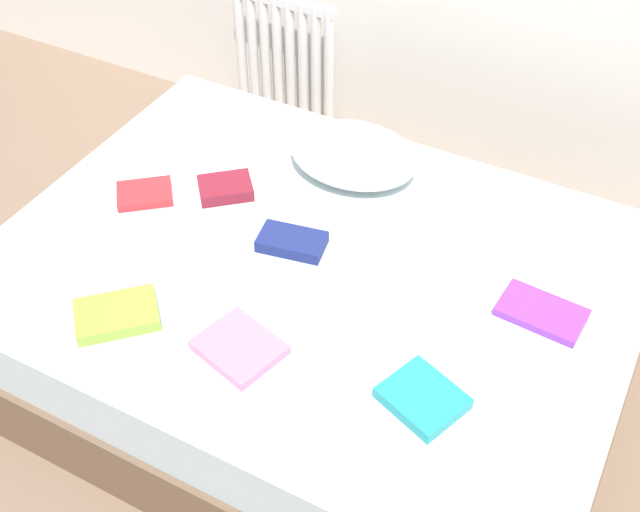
{
  "coord_description": "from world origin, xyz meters",
  "views": [
    {
      "loc": [
        0.87,
        -1.58,
        2.24
      ],
      "look_at": [
        0.0,
        0.05,
        0.48
      ],
      "focal_mm": 45.14,
      "sensor_mm": 36.0,
      "label": 1
    }
  ],
  "objects_px": {
    "textbook_purple": "(542,312)",
    "textbook_teal": "(423,398)",
    "bed": "(313,316)",
    "textbook_maroon": "(225,188)",
    "textbook_navy": "(292,242)",
    "textbook_lime": "(117,315)",
    "textbook_pink": "(239,347)",
    "radiator": "(284,60)",
    "pillow": "(354,154)",
    "textbook_red": "(145,194)"
  },
  "relations": [
    {
      "from": "textbook_navy",
      "to": "textbook_maroon",
      "type": "distance_m",
      "value": 0.36
    },
    {
      "from": "bed",
      "to": "textbook_maroon",
      "type": "xyz_separation_m",
      "value": [
        -0.42,
        0.16,
        0.27
      ]
    },
    {
      "from": "bed",
      "to": "textbook_red",
      "type": "xyz_separation_m",
      "value": [
        -0.65,
        0.01,
        0.27
      ]
    },
    {
      "from": "textbook_lime",
      "to": "textbook_pink",
      "type": "bearing_deg",
      "value": -34.2
    },
    {
      "from": "bed",
      "to": "textbook_purple",
      "type": "height_order",
      "value": "textbook_purple"
    },
    {
      "from": "textbook_teal",
      "to": "textbook_maroon",
      "type": "relative_size",
      "value": 1.12
    },
    {
      "from": "pillow",
      "to": "radiator",
      "type": "bearing_deg",
      "value": 134.12
    },
    {
      "from": "bed",
      "to": "textbook_purple",
      "type": "distance_m",
      "value": 0.75
    },
    {
      "from": "bed",
      "to": "pillow",
      "type": "bearing_deg",
      "value": 101.07
    },
    {
      "from": "radiator",
      "to": "pillow",
      "type": "height_order",
      "value": "radiator"
    },
    {
      "from": "textbook_navy",
      "to": "textbook_purple",
      "type": "height_order",
      "value": "textbook_navy"
    },
    {
      "from": "pillow",
      "to": "textbook_purple",
      "type": "height_order",
      "value": "pillow"
    },
    {
      "from": "radiator",
      "to": "textbook_purple",
      "type": "bearing_deg",
      "value": -36.13
    },
    {
      "from": "textbook_navy",
      "to": "textbook_maroon",
      "type": "relative_size",
      "value": 1.17
    },
    {
      "from": "textbook_lime",
      "to": "textbook_maroon",
      "type": "xyz_separation_m",
      "value": [
        -0.04,
        0.64,
        0.0
      ]
    },
    {
      "from": "textbook_red",
      "to": "textbook_pink",
      "type": "bearing_deg",
      "value": -72.44
    },
    {
      "from": "bed",
      "to": "textbook_pink",
      "type": "bearing_deg",
      "value": -91.15
    },
    {
      "from": "textbook_navy",
      "to": "textbook_pink",
      "type": "bearing_deg",
      "value": -90.19
    },
    {
      "from": "textbook_teal",
      "to": "bed",
      "type": "bearing_deg",
      "value": 167.46
    },
    {
      "from": "textbook_pink",
      "to": "radiator",
      "type": "bearing_deg",
      "value": 131.55
    },
    {
      "from": "radiator",
      "to": "textbook_red",
      "type": "distance_m",
      "value": 1.21
    },
    {
      "from": "textbook_red",
      "to": "textbook_lime",
      "type": "distance_m",
      "value": 0.56
    },
    {
      "from": "textbook_teal",
      "to": "textbook_maroon",
      "type": "xyz_separation_m",
      "value": [
        -0.93,
        0.49,
        0.0
      ]
    },
    {
      "from": "textbook_purple",
      "to": "radiator",
      "type": "bearing_deg",
      "value": 148.1
    },
    {
      "from": "textbook_purple",
      "to": "textbook_teal",
      "type": "bearing_deg",
      "value": -108.42
    },
    {
      "from": "bed",
      "to": "textbook_navy",
      "type": "relative_size",
      "value": 9.53
    },
    {
      "from": "textbook_pink",
      "to": "bed",
      "type": "bearing_deg",
      "value": 104.45
    },
    {
      "from": "radiator",
      "to": "textbook_red",
      "type": "bearing_deg",
      "value": -83.23
    },
    {
      "from": "textbook_purple",
      "to": "textbook_lime",
      "type": "distance_m",
      "value": 1.23
    },
    {
      "from": "textbook_teal",
      "to": "textbook_maroon",
      "type": "height_order",
      "value": "textbook_maroon"
    },
    {
      "from": "radiator",
      "to": "textbook_red",
      "type": "height_order",
      "value": "radiator"
    },
    {
      "from": "textbook_red",
      "to": "radiator",
      "type": "bearing_deg",
      "value": 57.64
    },
    {
      "from": "radiator",
      "to": "textbook_purple",
      "type": "distance_m",
      "value": 1.85
    },
    {
      "from": "textbook_navy",
      "to": "radiator",
      "type": "bearing_deg",
      "value": 110.45
    },
    {
      "from": "radiator",
      "to": "pillow",
      "type": "xyz_separation_m",
      "value": [
        0.7,
        -0.72,
        0.19
      ]
    },
    {
      "from": "textbook_purple",
      "to": "textbook_maroon",
      "type": "distance_m",
      "value": 1.12
    },
    {
      "from": "bed",
      "to": "radiator",
      "type": "height_order",
      "value": "radiator"
    },
    {
      "from": "pillow",
      "to": "textbook_pink",
      "type": "bearing_deg",
      "value": -84.54
    },
    {
      "from": "textbook_purple",
      "to": "textbook_maroon",
      "type": "xyz_separation_m",
      "value": [
        -1.12,
        0.04,
        0.01
      ]
    },
    {
      "from": "textbook_teal",
      "to": "textbook_red",
      "type": "height_order",
      "value": "textbook_teal"
    },
    {
      "from": "radiator",
      "to": "textbook_navy",
      "type": "distance_m",
      "value": 1.37
    },
    {
      "from": "textbook_navy",
      "to": "bed",
      "type": "bearing_deg",
      "value": -28.16
    },
    {
      "from": "radiator",
      "to": "pillow",
      "type": "bearing_deg",
      "value": -45.88
    },
    {
      "from": "pillow",
      "to": "textbook_teal",
      "type": "height_order",
      "value": "pillow"
    },
    {
      "from": "textbook_pink",
      "to": "textbook_lime",
      "type": "distance_m",
      "value": 0.38
    },
    {
      "from": "textbook_purple",
      "to": "textbook_lime",
      "type": "xyz_separation_m",
      "value": [
        -1.08,
        -0.59,
        0.01
      ]
    },
    {
      "from": "textbook_navy",
      "to": "textbook_lime",
      "type": "xyz_separation_m",
      "value": [
        -0.3,
        -0.51,
        -0.0
      ]
    },
    {
      "from": "textbook_red",
      "to": "textbook_lime",
      "type": "xyz_separation_m",
      "value": [
        0.27,
        -0.49,
        0.0
      ]
    },
    {
      "from": "textbook_lime",
      "to": "textbook_teal",
      "type": "bearing_deg",
      "value": -34.98
    },
    {
      "from": "textbook_teal",
      "to": "textbook_lime",
      "type": "height_order",
      "value": "textbook_lime"
    }
  ]
}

